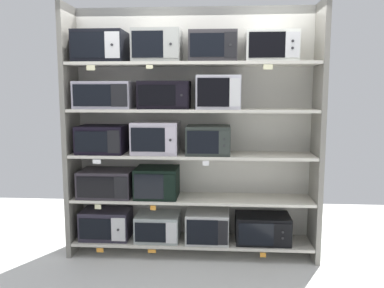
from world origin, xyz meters
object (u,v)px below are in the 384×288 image
at_px(microwave_6, 102,139).
at_px(microwave_11, 218,92).
at_px(microwave_5, 157,182).
at_px(microwave_8, 208,140).
at_px(microwave_1, 158,226).
at_px(microwave_4, 107,183).
at_px(microwave_15, 271,47).
at_px(microwave_7, 156,138).
at_px(microwave_0, 106,224).
at_px(microwave_3, 262,228).
at_px(microwave_2, 207,226).
at_px(microwave_9, 105,95).
at_px(microwave_12, 101,47).
at_px(microwave_13, 157,46).
at_px(microwave_10, 165,95).
at_px(microwave_14, 213,47).

height_order(microwave_6, microwave_11, microwave_11).
distance_m(microwave_5, microwave_8, 0.70).
bearing_deg(microwave_1, microwave_4, -179.98).
bearing_deg(microwave_15, microwave_7, 179.98).
relative_size(microwave_0, microwave_15, 1.03).
distance_m(microwave_3, microwave_5, 1.20).
distance_m(microwave_4, microwave_11, 1.51).
height_order(microwave_2, microwave_4, microwave_4).
relative_size(microwave_7, microwave_9, 0.83).
height_order(microwave_6, microwave_12, microwave_12).
relative_size(microwave_2, microwave_5, 1.00).
distance_m(microwave_8, microwave_12, 1.44).
relative_size(microwave_1, microwave_3, 0.82).
bearing_deg(microwave_13, microwave_3, -0.01).
xyz_separation_m(microwave_9, microwave_13, (0.54, -0.00, 0.49)).
distance_m(microwave_8, microwave_10, 0.64).
relative_size(microwave_6, microwave_13, 1.01).
bearing_deg(microwave_15, microwave_0, 179.99).
height_order(microwave_5, microwave_9, microwave_9).
bearing_deg(microwave_12, microwave_13, -0.00).
distance_m(microwave_9, microwave_13, 0.73).
xyz_separation_m(microwave_6, microwave_7, (0.56, -0.00, 0.02)).
relative_size(microwave_1, microwave_9, 0.80).
height_order(microwave_1, microwave_3, microwave_3).
bearing_deg(microwave_8, microwave_4, 180.00).
bearing_deg(microwave_2, microwave_9, 179.99).
height_order(microwave_5, microwave_12, microwave_12).
relative_size(microwave_10, microwave_13, 1.08).
bearing_deg(microwave_7, microwave_2, -0.04).
relative_size(microwave_1, microwave_10, 0.89).
height_order(microwave_0, microwave_7, microwave_7).
distance_m(microwave_1, microwave_14, 1.95).
relative_size(microwave_4, microwave_14, 1.18).
distance_m(microwave_1, microwave_3, 1.10).
height_order(microwave_4, microwave_14, microwave_14).
distance_m(microwave_3, microwave_9, 2.14).
height_order(microwave_3, microwave_13, microwave_13).
bearing_deg(microwave_14, microwave_3, -0.03).
distance_m(microwave_5, microwave_9, 1.05).
bearing_deg(microwave_13, microwave_8, -0.01).
xyz_separation_m(microwave_1, microwave_8, (0.53, -0.00, 0.93)).
bearing_deg(microwave_7, microwave_14, -0.01).
height_order(microwave_4, microwave_11, microwave_11).
xyz_separation_m(microwave_0, microwave_5, (0.56, -0.00, 0.46)).
distance_m(microwave_13, microwave_15, 1.13).
distance_m(microwave_6, microwave_15, 1.95).
distance_m(microwave_7, microwave_8, 0.54).
bearing_deg(microwave_13, microwave_9, 180.00).
xyz_separation_m(microwave_5, microwave_8, (0.53, 0.00, 0.45)).
bearing_deg(microwave_7, microwave_6, 180.00).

